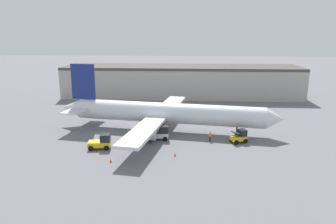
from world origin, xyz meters
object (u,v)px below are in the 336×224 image
at_px(ground_crew_worker, 210,136).
at_px(baggage_tug, 160,133).
at_px(airplane, 163,113).
at_px(pushback_tug, 101,142).
at_px(safety_cone_near, 175,154).
at_px(safety_cone_far, 111,161).
at_px(belt_loader_truck, 239,137).

bearing_deg(ground_crew_worker, baggage_tug, 40.77).
xyz_separation_m(airplane, baggage_tug, (-0.06, -5.31, -2.33)).
relative_size(baggage_tug, pushback_tug, 1.00).
height_order(pushback_tug, safety_cone_near, pushback_tug).
distance_m(ground_crew_worker, pushback_tug, 17.95).
bearing_deg(safety_cone_far, pushback_tug, 116.55).
bearing_deg(ground_crew_worker, safety_cone_far, 77.81).
distance_m(pushback_tug, safety_cone_near, 12.03).
bearing_deg(safety_cone_far, airplane, 68.91).
distance_m(airplane, safety_cone_near, 13.54).
height_order(ground_crew_worker, safety_cone_far, ground_crew_worker).
height_order(safety_cone_near, safety_cone_far, same).
bearing_deg(ground_crew_worker, safety_cone_near, 95.09).
relative_size(airplane, baggage_tug, 11.47).
height_order(ground_crew_worker, baggage_tug, baggage_tug).
height_order(belt_loader_truck, pushback_tug, pushback_tug).
height_order(baggage_tug, pushback_tug, baggage_tug).
relative_size(belt_loader_truck, safety_cone_far, 5.59).
distance_m(ground_crew_worker, belt_loader_truck, 4.86).
relative_size(ground_crew_worker, belt_loader_truck, 0.58).
bearing_deg(ground_crew_worker, airplane, 9.18).
bearing_deg(belt_loader_truck, airplane, 130.71).
bearing_deg(baggage_tug, pushback_tug, -152.78).
bearing_deg(safety_cone_near, baggage_tug, 111.26).
bearing_deg(ground_crew_worker, pushback_tug, 57.94).
bearing_deg(belt_loader_truck, safety_cone_far, -178.25).
bearing_deg(pushback_tug, safety_cone_far, -70.53).
relative_size(ground_crew_worker, safety_cone_near, 3.25).
xyz_separation_m(airplane, belt_loader_truck, (13.31, -5.92, -2.41)).
distance_m(baggage_tug, safety_cone_near, 8.13).
distance_m(belt_loader_truck, pushback_tug, 22.60).
bearing_deg(safety_cone_near, airplane, 102.60).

